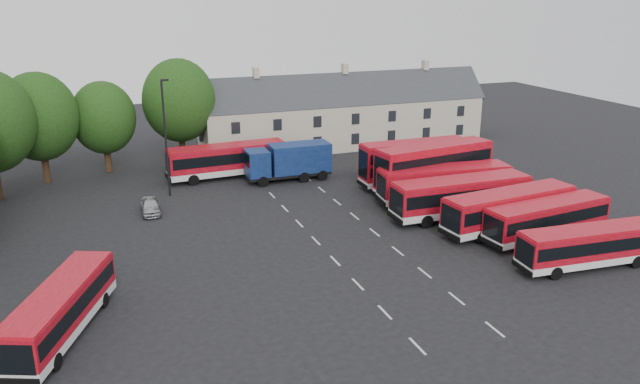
{
  "coord_description": "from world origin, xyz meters",
  "views": [
    {
      "loc": [
        -15.36,
        -39.88,
        18.42
      ],
      "look_at": [
        2.21,
        6.99,
        2.2
      ],
      "focal_mm": 35.0,
      "sensor_mm": 36.0,
      "label": 1
    }
  ],
  "objects_px": {
    "lamppost": "(166,135)",
    "silver_car": "(150,206)",
    "bus_row_a": "(589,244)",
    "bus_dd_south": "(434,166)",
    "box_truck": "(289,160)",
    "bus_west": "(60,307)"
  },
  "relations": [
    {
      "from": "bus_row_a",
      "to": "lamppost",
      "type": "relative_size",
      "value": 0.95
    },
    {
      "from": "bus_dd_south",
      "to": "bus_west",
      "type": "bearing_deg",
      "value": -162.92
    },
    {
      "from": "bus_dd_south",
      "to": "bus_west",
      "type": "distance_m",
      "value": 35.65
    },
    {
      "from": "box_truck",
      "to": "bus_west",
      "type": "bearing_deg",
      "value": -130.74
    },
    {
      "from": "lamppost",
      "to": "silver_car",
      "type": "bearing_deg",
      "value": -117.44
    },
    {
      "from": "bus_west",
      "to": "box_truck",
      "type": "relative_size",
      "value": 1.23
    },
    {
      "from": "lamppost",
      "to": "bus_dd_south",
      "type": "bearing_deg",
      "value": -19.65
    },
    {
      "from": "bus_row_a",
      "to": "bus_west",
      "type": "xyz_separation_m",
      "value": [
        -34.01,
        3.1,
        0.02
      ]
    },
    {
      "from": "box_truck",
      "to": "silver_car",
      "type": "bearing_deg",
      "value": -159.93
    },
    {
      "from": "box_truck",
      "to": "lamppost",
      "type": "height_order",
      "value": "lamppost"
    },
    {
      "from": "bus_west",
      "to": "silver_car",
      "type": "relative_size",
      "value": 2.72
    },
    {
      "from": "bus_dd_south",
      "to": "silver_car",
      "type": "xyz_separation_m",
      "value": [
        -25.57,
        4.01,
        -2.09
      ]
    },
    {
      "from": "bus_west",
      "to": "lamppost",
      "type": "height_order",
      "value": "lamppost"
    },
    {
      "from": "bus_dd_south",
      "to": "box_truck",
      "type": "height_order",
      "value": "bus_dd_south"
    },
    {
      "from": "silver_car",
      "to": "lamppost",
      "type": "relative_size",
      "value": 0.35
    },
    {
      "from": "bus_west",
      "to": "silver_car",
      "type": "bearing_deg",
      "value": 3.17
    },
    {
      "from": "bus_row_a",
      "to": "bus_west",
      "type": "bearing_deg",
      "value": 178.84
    },
    {
      "from": "silver_car",
      "to": "lamppost",
      "type": "height_order",
      "value": "lamppost"
    },
    {
      "from": "bus_row_a",
      "to": "bus_dd_south",
      "type": "height_order",
      "value": "bus_dd_south"
    },
    {
      "from": "bus_dd_south",
      "to": "silver_car",
      "type": "relative_size",
      "value": 3.13
    },
    {
      "from": "bus_row_a",
      "to": "box_truck",
      "type": "relative_size",
      "value": 1.22
    },
    {
      "from": "bus_row_a",
      "to": "box_truck",
      "type": "xyz_separation_m",
      "value": [
        -12.93,
        27.24,
        0.35
      ]
    }
  ]
}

